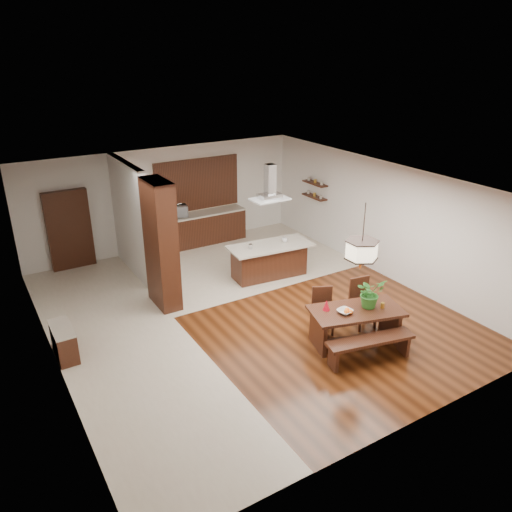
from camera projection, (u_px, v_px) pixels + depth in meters
room_shell at (244, 223)px, 10.36m from camera, size 9.00×9.04×2.92m
tile_hallway at (124, 345)px, 9.85m from camera, size 2.50×9.00×0.01m
tile_kitchen at (238, 260)px, 13.73m from camera, size 5.50×4.00×0.01m
soffit_band at (243, 184)px, 10.04m from camera, size 8.00×9.00×0.02m
partition_pier at (161, 245)px, 10.88m from camera, size 0.45×1.00×2.90m
partition_stub at (130, 219)px, 12.53m from camera, size 0.18×2.40×2.90m
hallway_console at (64, 342)px, 9.38m from camera, size 0.37×0.88×0.63m
hallway_doorway at (69, 230)px, 12.93m from camera, size 1.10×0.20×2.10m
rear_counter at (203, 228)px, 14.76m from camera, size 2.60×0.62×0.95m
kitchen_window at (197, 184)px, 14.47m from camera, size 2.60×0.08×1.50m
shelf_lower at (314, 197)px, 14.52m from camera, size 0.26×0.90×0.04m
shelf_upper at (315, 183)px, 14.36m from camera, size 0.26×0.90×0.04m
dining_table at (356, 318)px, 9.74m from camera, size 1.96×1.35×0.74m
dining_bench at (369, 350)px, 9.29m from camera, size 1.75×0.73×0.48m
dining_chair_left at (323, 311)px, 10.15m from camera, size 0.56×0.56×0.95m
dining_chair_right at (364, 304)px, 10.34m from camera, size 0.52×0.52×1.05m
pendant_lantern at (363, 237)px, 9.08m from camera, size 0.64×0.64×1.31m
foliage_plant at (370, 293)px, 9.66m from camera, size 0.56×0.49×0.60m
fruit_bowl at (345, 311)px, 9.53m from camera, size 0.33×0.33×0.07m
napkin_cone at (326, 305)px, 9.61m from camera, size 0.16×0.16×0.22m
gold_ornament at (383, 305)px, 9.71m from camera, size 0.08×0.08×0.11m
kitchen_island at (269, 260)px, 12.64m from camera, size 2.19×1.11×0.87m
range_hood at (270, 182)px, 11.85m from camera, size 0.90×0.55×0.87m
island_cup at (285, 240)px, 12.61m from camera, size 0.17×0.17×0.11m
microwave at (177, 211)px, 14.17m from camera, size 0.65×0.50×0.32m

